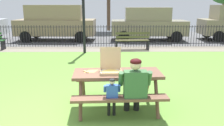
{
  "coord_description": "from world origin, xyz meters",
  "views": [
    {
      "loc": [
        0.99,
        -3.83,
        2.13
      ],
      "look_at": [
        1.05,
        1.67,
        0.75
      ],
      "focal_mm": 37.78,
      "sensor_mm": 36.0,
      "label": 1
    }
  ],
  "objects_px": {
    "pizza_box_open": "(111,68)",
    "adult_at_table": "(134,85)",
    "child_at_table": "(112,94)",
    "parked_car_center": "(56,22)",
    "parked_car_right": "(148,23)",
    "park_bench_center": "(132,41)",
    "pizza_slice_on_table": "(90,71)",
    "picnic_table_foreground": "(117,80)"
  },
  "relations": [
    {
      "from": "pizza_box_open",
      "to": "adult_at_table",
      "type": "height_order",
      "value": "pizza_box_open"
    },
    {
      "from": "adult_at_table",
      "to": "child_at_table",
      "type": "height_order",
      "value": "adult_at_table"
    },
    {
      "from": "child_at_table",
      "to": "pizza_box_open",
      "type": "bearing_deg",
      "value": 92.09
    },
    {
      "from": "parked_car_center",
      "to": "parked_car_right",
      "type": "distance_m",
      "value": 5.49
    },
    {
      "from": "adult_at_table",
      "to": "child_at_table",
      "type": "bearing_deg",
      "value": -173.3
    },
    {
      "from": "child_at_table",
      "to": "parked_car_center",
      "type": "bearing_deg",
      "value": 107.63
    },
    {
      "from": "park_bench_center",
      "to": "pizza_slice_on_table",
      "type": "bearing_deg",
      "value": -103.05
    },
    {
      "from": "child_at_table",
      "to": "parked_car_center",
      "type": "height_order",
      "value": "parked_car_center"
    },
    {
      "from": "pizza_slice_on_table",
      "to": "parked_car_center",
      "type": "height_order",
      "value": "parked_car_center"
    },
    {
      "from": "adult_at_table",
      "to": "pizza_box_open",
      "type": "bearing_deg",
      "value": 131.55
    },
    {
      "from": "pizza_box_open",
      "to": "parked_car_center",
      "type": "xyz_separation_m",
      "value": [
        -3.19,
        9.55,
        0.23
      ]
    },
    {
      "from": "park_bench_center",
      "to": "parked_car_right",
      "type": "height_order",
      "value": "parked_car_right"
    },
    {
      "from": "parked_car_right",
      "to": "picnic_table_foreground",
      "type": "bearing_deg",
      "value": -102.76
    },
    {
      "from": "picnic_table_foreground",
      "to": "park_bench_center",
      "type": "bearing_deg",
      "value": 81.88
    },
    {
      "from": "pizza_slice_on_table",
      "to": "parked_car_right",
      "type": "distance_m",
      "value": 9.89
    },
    {
      "from": "pizza_box_open",
      "to": "adult_at_table",
      "type": "bearing_deg",
      "value": -48.45
    },
    {
      "from": "pizza_slice_on_table",
      "to": "child_at_table",
      "type": "relative_size",
      "value": 0.38
    },
    {
      "from": "pizza_box_open",
      "to": "parked_car_right",
      "type": "height_order",
      "value": "parked_car_right"
    },
    {
      "from": "adult_at_table",
      "to": "parked_car_center",
      "type": "height_order",
      "value": "parked_car_center"
    },
    {
      "from": "picnic_table_foreground",
      "to": "parked_car_center",
      "type": "bearing_deg",
      "value": 109.19
    },
    {
      "from": "picnic_table_foreground",
      "to": "adult_at_table",
      "type": "relative_size",
      "value": 1.57
    },
    {
      "from": "child_at_table",
      "to": "picnic_table_foreground",
      "type": "bearing_deg",
      "value": 77.53
    },
    {
      "from": "pizza_slice_on_table",
      "to": "park_bench_center",
      "type": "relative_size",
      "value": 0.19
    },
    {
      "from": "parked_car_right",
      "to": "child_at_table",
      "type": "bearing_deg",
      "value": -102.75
    },
    {
      "from": "park_bench_center",
      "to": "adult_at_table",
      "type": "bearing_deg",
      "value": -95.1
    },
    {
      "from": "adult_at_table",
      "to": "park_bench_center",
      "type": "bearing_deg",
      "value": 84.9
    },
    {
      "from": "child_at_table",
      "to": "parked_car_center",
      "type": "relative_size",
      "value": 0.18
    },
    {
      "from": "pizza_box_open",
      "to": "park_bench_center",
      "type": "bearing_deg",
      "value": 80.66
    },
    {
      "from": "parked_car_center",
      "to": "parked_car_right",
      "type": "xyz_separation_m",
      "value": [
        5.49,
        0.0,
        -0.09
      ]
    },
    {
      "from": "pizza_box_open",
      "to": "parked_car_center",
      "type": "relative_size",
      "value": 0.11
    },
    {
      "from": "park_bench_center",
      "to": "parked_car_right",
      "type": "relative_size",
      "value": 0.36
    },
    {
      "from": "adult_at_table",
      "to": "child_at_table",
      "type": "xyz_separation_m",
      "value": [
        -0.42,
        -0.05,
        -0.15
      ]
    },
    {
      "from": "parked_car_right",
      "to": "adult_at_table",
      "type": "bearing_deg",
      "value": -100.5
    },
    {
      "from": "parked_car_center",
      "to": "parked_car_right",
      "type": "relative_size",
      "value": 1.04
    },
    {
      "from": "picnic_table_foreground",
      "to": "pizza_box_open",
      "type": "height_order",
      "value": "pizza_box_open"
    },
    {
      "from": "picnic_table_foreground",
      "to": "pizza_box_open",
      "type": "relative_size",
      "value": 3.81
    },
    {
      "from": "picnic_table_foreground",
      "to": "parked_car_center",
      "type": "distance_m",
      "value": 10.14
    },
    {
      "from": "pizza_box_open",
      "to": "pizza_slice_on_table",
      "type": "bearing_deg",
      "value": 173.3
    },
    {
      "from": "parked_car_center",
      "to": "adult_at_table",
      "type": "bearing_deg",
      "value": -70.13
    },
    {
      "from": "pizza_slice_on_table",
      "to": "adult_at_table",
      "type": "relative_size",
      "value": 0.26
    },
    {
      "from": "picnic_table_foreground",
      "to": "child_at_table",
      "type": "distance_m",
      "value": 0.56
    },
    {
      "from": "pizza_slice_on_table",
      "to": "parked_car_right",
      "type": "xyz_separation_m",
      "value": [
        2.73,
        9.5,
        0.23
      ]
    }
  ]
}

